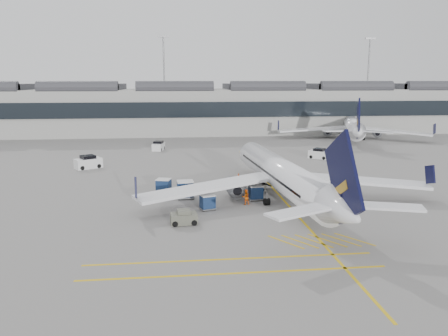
{
  "coord_description": "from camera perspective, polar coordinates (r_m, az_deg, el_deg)",
  "views": [
    {
      "loc": [
        -1.87,
        -40.79,
        13.32
      ],
      "look_at": [
        3.14,
        5.05,
        4.0
      ],
      "focal_mm": 35.0,
      "sensor_mm": 36.0,
      "label": 1
    }
  ],
  "objects": [
    {
      "name": "belt_loader",
      "position": [
        53.18,
        3.14,
        -2.44
      ],
      "size": [
        5.05,
        2.63,
        2.0
      ],
      "rotation": [
        0.0,
        0.0,
        0.27
      ],
      "color": "silver",
      "rests_on": "ground"
    },
    {
      "name": "light_masts",
      "position": [
        126.79,
        -6.28,
        11.89
      ],
      "size": [
        113.0,
        0.6,
        25.45
      ],
      "color": "slate",
      "rests_on": "ground"
    },
    {
      "name": "airliner_far",
      "position": [
        104.52,
        16.45,
        5.26
      ],
      "size": [
        32.47,
        36.01,
        9.95
      ],
      "rotation": [
        0.0,
        0.0,
        -0.33
      ],
      "color": "white",
      "rests_on": "ground"
    },
    {
      "name": "ground",
      "position": [
        42.95,
        -3.46,
        -6.66
      ],
      "size": [
        220.0,
        220.0,
        0.0
      ],
      "primitive_type": "plane",
      "color": "gray",
      "rests_on": "ground"
    },
    {
      "name": "ramp_agent_a",
      "position": [
        49.9,
        4.67,
        -3.13
      ],
      "size": [
        0.68,
        0.71,
        1.63
      ],
      "primitive_type": "imported",
      "rotation": [
        0.0,
        0.0,
        0.88
      ],
      "color": "#E15F0B",
      "rests_on": "ground"
    },
    {
      "name": "safety_cone_engine",
      "position": [
        49.01,
        11.06,
        -4.23
      ],
      "size": [
        0.39,
        0.39,
        0.54
      ],
      "primitive_type": "cone",
      "color": "#F24C0A",
      "rests_on": "ground"
    },
    {
      "name": "baggage_cart_d",
      "position": [
        45.64,
        -2.16,
        -4.43
      ],
      "size": [
        1.83,
        1.65,
        1.6
      ],
      "rotation": [
        0.0,
        0.0,
        0.3
      ],
      "color": "gray",
      "rests_on": "ground"
    },
    {
      "name": "ramp_agent_b",
      "position": [
        47.56,
        2.86,
        -3.79
      ],
      "size": [
        0.91,
        0.77,
        1.69
      ],
      "primitive_type": "imported",
      "rotation": [
        0.0,
        0.0,
        3.31
      ],
      "color": "#FF660D",
      "rests_on": "ground"
    },
    {
      "name": "baggage_cart_a",
      "position": [
        49.36,
        4.17,
        -3.17
      ],
      "size": [
        1.7,
        1.44,
        1.69
      ],
      "rotation": [
        0.0,
        0.0,
        0.08
      ],
      "color": "gray",
      "rests_on": "ground"
    },
    {
      "name": "pushback_tug",
      "position": [
        41.42,
        -5.28,
        -6.48
      ],
      "size": [
        2.6,
        1.75,
        1.38
      ],
      "rotation": [
        0.0,
        0.0,
        0.1
      ],
      "color": "#5A5B4D",
      "rests_on": "ground"
    },
    {
      "name": "service_van_mid",
      "position": [
        85.15,
        -8.55,
        2.85
      ],
      "size": [
        2.48,
        3.8,
        1.8
      ],
      "rotation": [
        0.0,
        0.0,
        1.35
      ],
      "color": "silver",
      "rests_on": "ground"
    },
    {
      "name": "airliner_main",
      "position": [
        49.28,
        7.68,
        -0.96
      ],
      "size": [
        33.14,
        36.32,
        9.65
      ],
      "rotation": [
        0.0,
        0.0,
        0.08
      ],
      "color": "white",
      "rests_on": "ground"
    },
    {
      "name": "terminal",
      "position": [
        112.95,
        -5.33,
        7.74
      ],
      "size": [
        200.0,
        20.45,
        12.4
      ],
      "color": "#9E9E99",
      "rests_on": "ground"
    },
    {
      "name": "service_van_right",
      "position": [
        77.09,
        12.33,
        1.81
      ],
      "size": [
        3.77,
        3.53,
        1.78
      ],
      "rotation": [
        0.0,
        0.0,
        -0.69
      ],
      "color": "silver",
      "rests_on": "ground"
    },
    {
      "name": "baggage_cart_c",
      "position": [
        50.03,
        -5.08,
        -2.75
      ],
      "size": [
        2.08,
        1.76,
        2.06
      ],
      "rotation": [
        0.0,
        0.0,
        0.08
      ],
      "color": "gray",
      "rests_on": "ground"
    },
    {
      "name": "baggage_cart_b",
      "position": [
        52.33,
        -7.89,
        -2.32
      ],
      "size": [
        2.05,
        1.83,
        1.83
      ],
      "rotation": [
        0.0,
        0.0,
        -0.27
      ],
      "color": "gray",
      "rests_on": "ground"
    },
    {
      "name": "service_van_left",
      "position": [
        70.07,
        -17.31,
        0.7
      ],
      "size": [
        4.36,
        3.72,
        2.01
      ],
      "rotation": [
        0.0,
        0.0,
        0.55
      ],
      "color": "silver",
      "rests_on": "ground"
    },
    {
      "name": "apron_markings",
      "position": [
        53.83,
        6.71,
        -2.97
      ],
      "size": [
        0.25,
        60.0,
        0.01
      ],
      "primitive_type": "cube",
      "color": "gold",
      "rests_on": "ground"
    },
    {
      "name": "safety_cone_nose",
      "position": [
        61.19,
        1.91,
        -0.88
      ],
      "size": [
        0.4,
        0.4,
        0.56
      ],
      "primitive_type": "cone",
      "color": "#F24C0A",
      "rests_on": "ground"
    }
  ]
}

